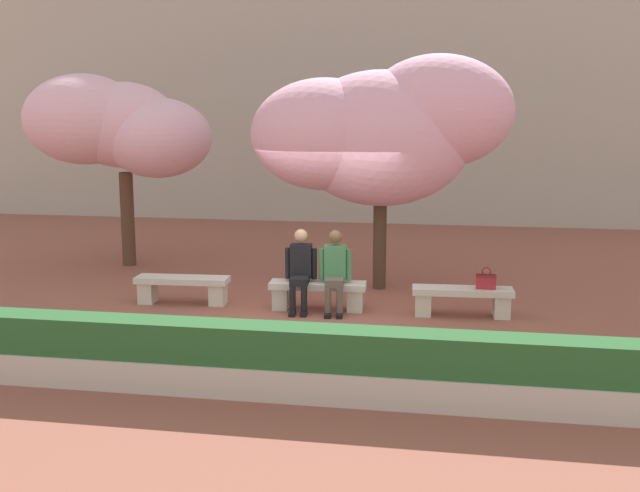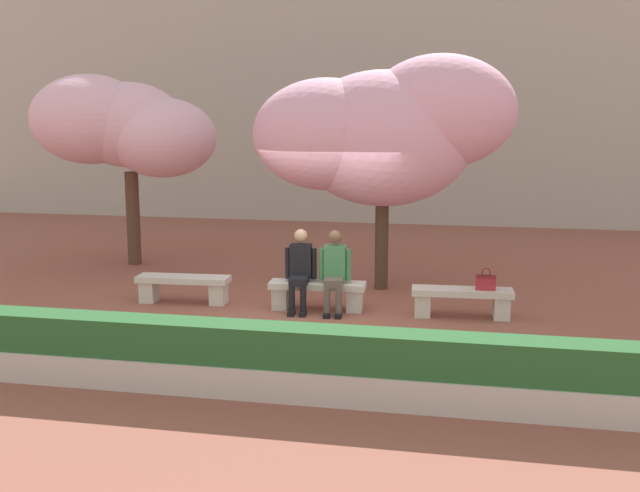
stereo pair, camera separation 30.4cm
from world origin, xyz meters
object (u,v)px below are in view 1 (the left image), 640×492
(stone_bench_west_end, at_px, (182,286))
(person_seated_left, at_px, (300,267))
(person_seated_right, at_px, (335,268))
(handbag, at_px, (486,280))
(stone_bench_near_west, at_px, (318,292))
(cherry_tree_secondary, at_px, (119,127))
(cherry_tree_main, at_px, (379,131))
(stone_bench_center, at_px, (462,298))

(stone_bench_west_end, height_order, person_seated_left, person_seated_left)
(person_seated_left, height_order, person_seated_right, same)
(person_seated_left, relative_size, handbag, 3.81)
(stone_bench_near_west, distance_m, handbag, 2.63)
(cherry_tree_secondary, bearing_deg, stone_bench_west_end, -50.71)
(stone_bench_west_end, bearing_deg, person_seated_right, -1.19)
(stone_bench_west_end, height_order, stone_bench_near_west, same)
(stone_bench_west_end, bearing_deg, stone_bench_near_west, -0.00)
(handbag, bearing_deg, cherry_tree_secondary, 158.81)
(cherry_tree_main, bearing_deg, stone_bench_center, -47.85)
(stone_bench_near_west, distance_m, person_seated_right, 0.50)
(stone_bench_near_west, relative_size, cherry_tree_secondary, 0.40)
(stone_bench_west_end, distance_m, cherry_tree_main, 4.28)
(stone_bench_near_west, xyz_separation_m, cherry_tree_secondary, (-4.54, 2.77, 2.53))
(handbag, bearing_deg, stone_bench_center, -179.79)
(stone_bench_west_end, xyz_separation_m, stone_bench_near_west, (2.27, -0.00, 0.00))
(person_seated_left, distance_m, cherry_tree_main, 2.90)
(stone_bench_center, height_order, handbag, handbag)
(handbag, relative_size, cherry_tree_secondary, 0.09)
(stone_bench_west_end, relative_size, handbag, 4.59)
(stone_bench_center, distance_m, cherry_tree_main, 3.34)
(stone_bench_center, bearing_deg, cherry_tree_secondary, 157.83)
(person_seated_right, relative_size, cherry_tree_main, 0.29)
(person_seated_left, relative_size, person_seated_right, 1.00)
(cherry_tree_main, bearing_deg, handbag, -41.82)
(cherry_tree_main, bearing_deg, stone_bench_west_end, -151.85)
(person_seated_left, distance_m, handbag, 2.89)
(stone_bench_west_end, bearing_deg, cherry_tree_secondary, 129.29)
(stone_bench_near_west, relative_size, stone_bench_center, 1.00)
(person_seated_left, distance_m, cherry_tree_secondary, 5.54)
(person_seated_right, height_order, cherry_tree_main, cherry_tree_main)
(stone_bench_center, xyz_separation_m, cherry_tree_main, (-1.48, 1.64, 2.51))
(stone_bench_west_end, relative_size, stone_bench_near_west, 1.00)
(stone_bench_center, height_order, cherry_tree_secondary, cherry_tree_secondary)
(person_seated_left, bearing_deg, stone_bench_west_end, 178.47)
(stone_bench_near_west, bearing_deg, handbag, 0.03)
(stone_bench_near_west, height_order, stone_bench_center, same)
(stone_bench_west_end, height_order, stone_bench_center, same)
(stone_bench_near_west, bearing_deg, cherry_tree_main, 64.27)
(stone_bench_center, xyz_separation_m, cherry_tree_secondary, (-6.81, 2.77, 2.53))
(person_seated_right, bearing_deg, stone_bench_center, 1.53)
(stone_bench_center, height_order, cherry_tree_main, cherry_tree_main)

